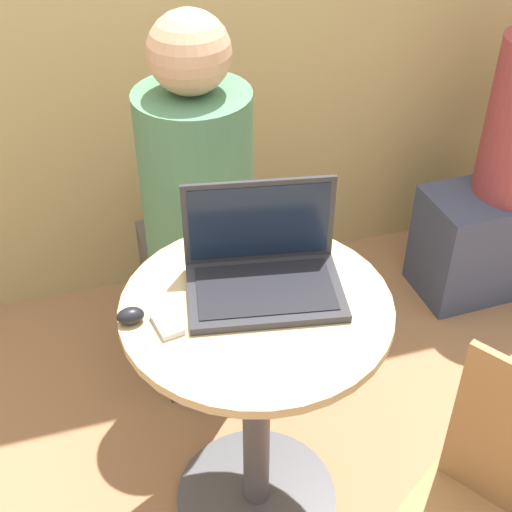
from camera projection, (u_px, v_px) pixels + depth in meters
The scene contains 7 objects.
ground_plane at pixel (256, 498), 2.14m from camera, with size 12.00×12.00×0.00m, color #9E704C.
round_table at pixel (256, 383), 1.83m from camera, with size 0.65×0.65×0.78m.
laptop at pixel (263, 268), 1.69m from camera, with size 0.40×0.30×0.24m.
cell_phone at pixel (167, 324), 1.60m from camera, with size 0.07×0.09×0.02m.
computer_mouse at pixel (130, 316), 1.60m from camera, with size 0.06×0.04×0.04m.
person_seated at pixel (197, 238), 2.26m from camera, with size 0.33×0.51×1.29m.
person_background at pixel (507, 172), 2.62m from camera, with size 0.49×0.32×1.24m.
Camera 1 is at (-0.36, -1.19, 1.89)m, focal length 50.00 mm.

